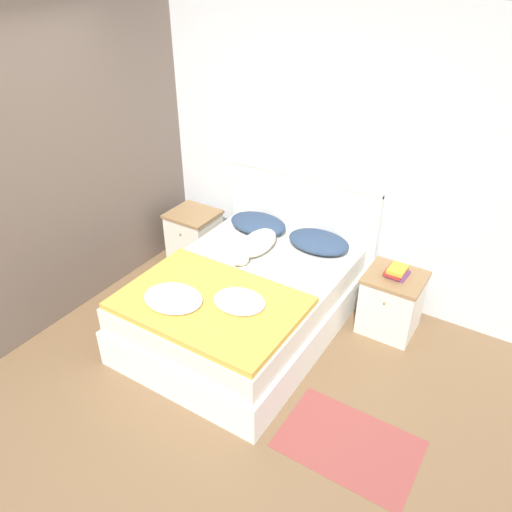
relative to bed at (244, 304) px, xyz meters
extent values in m
plane|color=brown|center=(-0.06, -1.06, -0.27)|extent=(16.00, 16.00, 0.00)
cube|color=silver|center=(-0.06, 1.07, 1.01)|extent=(9.00, 0.06, 2.55)
cube|color=#706056|center=(-1.49, -0.01, 1.01)|extent=(0.06, 3.10, 2.55)
cube|color=white|center=(0.00, 0.00, -0.10)|extent=(1.44, 1.95, 0.32)
cube|color=silver|center=(0.00, 0.00, 0.17)|extent=(1.38, 1.89, 0.22)
cube|color=white|center=(0.00, 1.00, 0.27)|extent=(1.52, 0.04, 1.06)
cylinder|color=white|center=(0.00, 1.00, 0.80)|extent=(1.52, 0.06, 0.06)
cube|color=silver|center=(-1.06, 0.67, 0.00)|extent=(0.45, 0.42, 0.52)
cube|color=#937047|center=(-1.06, 0.67, 0.27)|extent=(0.47, 0.44, 0.03)
sphere|color=#937047|center=(-1.06, 0.45, 0.14)|extent=(0.02, 0.02, 0.02)
cube|color=silver|center=(1.06, 0.67, 0.00)|extent=(0.45, 0.42, 0.52)
cube|color=#937047|center=(1.06, 0.67, 0.27)|extent=(0.47, 0.44, 0.03)
sphere|color=#937047|center=(1.06, 0.45, 0.14)|extent=(0.02, 0.02, 0.02)
ellipsoid|color=navy|center=(-0.32, 0.74, 0.34)|extent=(0.57, 0.38, 0.14)
ellipsoid|color=navy|center=(0.32, 0.74, 0.34)|extent=(0.57, 0.38, 0.14)
cube|color=gold|center=(0.00, -0.45, 0.30)|extent=(1.35, 0.94, 0.05)
ellipsoid|color=silver|center=(-0.24, -0.59, 0.34)|extent=(0.47, 0.38, 0.05)
ellipsoid|color=silver|center=(0.20, -0.36, 0.34)|extent=(0.41, 0.33, 0.04)
ellipsoid|color=silver|center=(-0.12, 0.41, 0.36)|extent=(0.25, 0.47, 0.17)
sphere|color=silver|center=(-0.12, 0.14, 0.34)|extent=(0.14, 0.14, 0.14)
ellipsoid|color=silver|center=(-0.12, 0.09, 0.33)|extent=(0.06, 0.08, 0.06)
cone|color=silver|center=(-0.16, 0.16, 0.39)|extent=(0.04, 0.04, 0.05)
cone|color=silver|center=(-0.08, 0.16, 0.39)|extent=(0.04, 0.04, 0.05)
ellipsoid|color=silver|center=(-0.08, 0.61, 0.31)|extent=(0.14, 0.21, 0.06)
cube|color=#703D7F|center=(1.07, 0.69, 0.30)|extent=(0.16, 0.19, 0.02)
cube|color=#AD2D28|center=(1.05, 0.68, 0.32)|extent=(0.15, 0.20, 0.03)
cube|color=gold|center=(1.06, 0.67, 0.35)|extent=(0.13, 0.18, 0.03)
cube|color=#93423D|center=(1.26, -0.63, -0.26)|extent=(0.92, 0.61, 0.00)
camera|label=1|loc=(1.88, -2.80, 2.59)|focal=35.00mm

